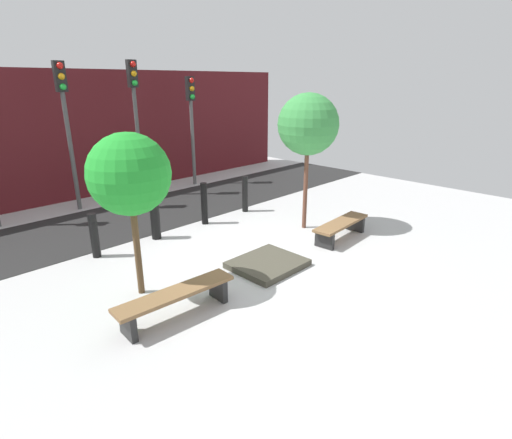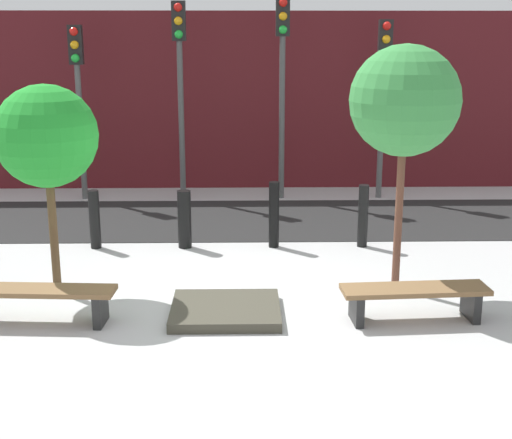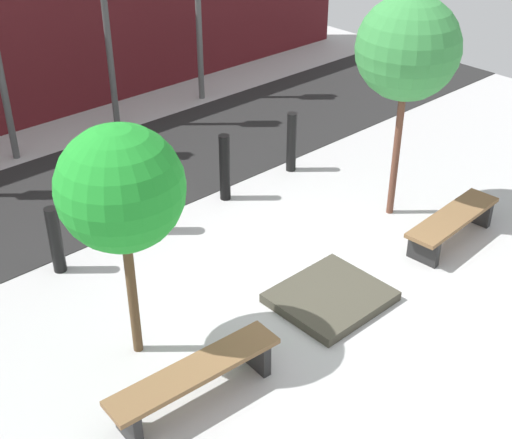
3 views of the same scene
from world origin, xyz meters
The scene contains 16 objects.
ground_plane centered at (0.00, 0.00, 0.00)m, with size 18.00×18.00×0.00m, color #B6B6B6.
road_strip centered at (0.00, 4.47, 0.01)m, with size 18.00×3.05×0.01m, color black.
building_facade centered at (0.00, 7.58, 1.94)m, with size 16.20×0.50×3.88m, color #511419.
bench_left centered at (-2.31, -0.42, 0.33)m, with size 2.00×0.53×0.45m.
bench_right centered at (2.31, -0.42, 0.31)m, with size 1.82×0.57×0.43m.
planter_bed centered at (0.00, -0.22, 0.06)m, with size 1.35×1.18×0.13m, color #413E32.
tree_behind_left_bench centered at (-2.31, 0.67, 2.12)m, with size 1.34×1.34×2.80m.
tree_behind_right_bench centered at (2.31, 0.67, 2.56)m, with size 1.44×1.44×3.29m.
bollard_far_left centered at (-2.19, 2.69, 0.48)m, with size 0.17×0.17×0.96m, color black.
bollard_left centered at (-0.73, 2.69, 0.48)m, with size 0.22×0.22×0.95m, color black.
bollard_center centered at (0.73, 2.69, 0.54)m, with size 0.17×0.17×1.09m, color black.
bollard_right centered at (2.19, 2.69, 0.52)m, with size 0.16×0.16×1.03m, color black.
traffic_light_west centered at (-3.13, 6.28, 2.47)m, with size 0.28×0.27×3.57m.
traffic_light_mid_west centered at (-1.04, 6.28, 2.77)m, with size 0.28×0.27×4.03m.
traffic_light_mid_east centered at (1.04, 6.28, 2.82)m, with size 0.28×0.27×4.12m.
traffic_light_east centered at (3.13, 6.28, 2.54)m, with size 0.28×0.27×3.68m.
Camera 2 is at (0.22, -8.54, 3.42)m, focal length 50.00 mm.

